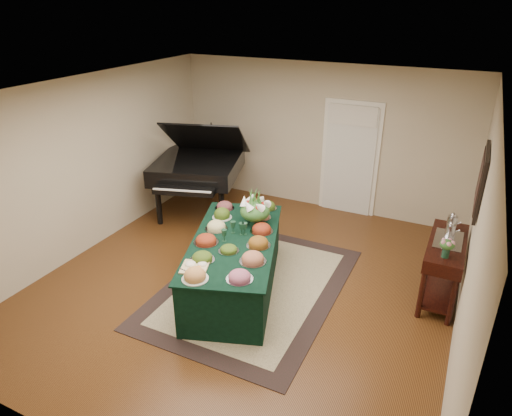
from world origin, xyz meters
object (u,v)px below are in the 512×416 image
at_px(buffet_table, 235,264).
at_px(floral_centerpiece, 255,208).
at_px(grand_piano, 198,166).
at_px(mahogany_sideboard, 445,255).

bearing_deg(buffet_table, floral_centerpiece, 84.74).
height_order(floral_centerpiece, grand_piano, grand_piano).
distance_m(floral_centerpiece, mahogany_sideboard, 2.59).
bearing_deg(floral_centerpiece, grand_piano, 142.72).
distance_m(buffet_table, grand_piano, 2.69).
bearing_deg(mahogany_sideboard, buffet_table, -158.64).
xyz_separation_m(buffet_table, floral_centerpiece, (0.05, 0.54, 0.64)).
xyz_separation_m(floral_centerpiece, mahogany_sideboard, (2.53, 0.47, -0.36)).
distance_m(grand_piano, mahogany_sideboard, 4.47).
distance_m(floral_centerpiece, grand_piano, 2.31).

